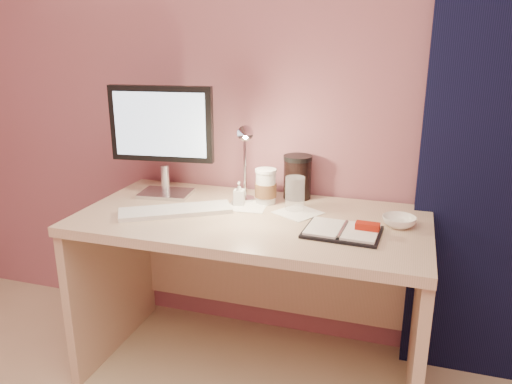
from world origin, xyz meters
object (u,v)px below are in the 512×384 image
(coffee_cup, at_px, (266,187))
(dark_jar, at_px, (297,179))
(monitor, at_px, (162,131))
(planner, at_px, (344,231))
(keyboard, at_px, (176,211))
(lotion_bottle, at_px, (239,194))
(desk, at_px, (257,260))
(clear_cup, at_px, (295,194))
(bowl, at_px, (399,222))
(desk_lamp, at_px, (231,155))

(coffee_cup, distance_m, dark_jar, 0.16)
(monitor, relative_size, planner, 1.71)
(keyboard, relative_size, coffee_cup, 3.00)
(lotion_bottle, bearing_deg, desk, -24.07)
(planner, bearing_deg, clear_cup, 142.64)
(bowl, distance_m, lotion_bottle, 0.67)
(monitor, bearing_deg, lotion_bottle, -11.48)
(bowl, distance_m, dark_jar, 0.51)
(bowl, relative_size, lotion_bottle, 1.24)
(keyboard, height_order, bowl, bowl)
(monitor, relative_size, coffee_cup, 3.25)
(monitor, height_order, planner, monitor)
(coffee_cup, height_order, dark_jar, dark_jar)
(dark_jar, bearing_deg, monitor, -166.03)
(lotion_bottle, distance_m, desk_lamp, 0.17)
(planner, distance_m, coffee_cup, 0.46)
(monitor, bearing_deg, planner, -21.35)
(keyboard, height_order, dark_jar, dark_jar)
(bowl, bearing_deg, lotion_bottle, 175.23)
(lotion_bottle, xyz_separation_m, desk_lamp, (-0.03, -0.02, 0.17))
(keyboard, xyz_separation_m, dark_jar, (0.43, 0.35, 0.08))
(planner, bearing_deg, lotion_bottle, 161.56)
(desk, bearing_deg, monitor, 171.18)
(coffee_cup, xyz_separation_m, desk_lamp, (-0.13, -0.08, 0.15))
(desk, xyz_separation_m, coffee_cup, (0.01, 0.10, 0.30))
(monitor, distance_m, clear_cup, 0.65)
(desk, relative_size, clear_cup, 9.90)
(planner, relative_size, coffee_cup, 1.89)
(keyboard, height_order, coffee_cup, coffee_cup)
(clear_cup, height_order, bowl, clear_cup)
(desk, height_order, coffee_cup, coffee_cup)
(clear_cup, bearing_deg, desk, -160.04)
(planner, distance_m, clear_cup, 0.32)
(desk, height_order, dark_jar, dark_jar)
(clear_cup, distance_m, dark_jar, 0.16)
(clear_cup, bearing_deg, keyboard, -157.97)
(desk, relative_size, monitor, 2.84)
(desk, relative_size, dark_jar, 8.07)
(lotion_bottle, bearing_deg, keyboard, -141.48)
(bowl, height_order, desk_lamp, desk_lamp)
(coffee_cup, height_order, desk_lamp, desk_lamp)
(keyboard, distance_m, desk_lamp, 0.32)
(clear_cup, height_order, lotion_bottle, clear_cup)
(clear_cup, bearing_deg, desk_lamp, -173.62)
(clear_cup, xyz_separation_m, desk_lamp, (-0.27, -0.03, 0.15))
(clear_cup, bearing_deg, dark_jar, 99.66)
(coffee_cup, distance_m, clear_cup, 0.15)
(desk, distance_m, clear_cup, 0.34)
(planner, height_order, bowl, planner)
(clear_cup, bearing_deg, coffee_cup, 160.71)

